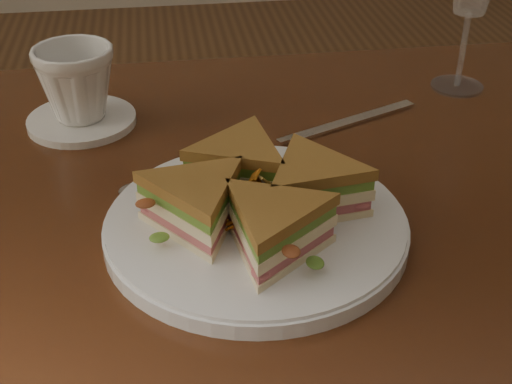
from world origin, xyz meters
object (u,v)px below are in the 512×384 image
Objects in this scene: plate at (256,227)px; spoon at (159,185)px; saucer at (82,120)px; coffee_cup at (76,83)px; table at (256,268)px; knife at (343,124)px; sandwich_wedges at (256,196)px.

plate is 1.78× the size of spoon.
saucer is 1.38× the size of coffee_cup.
knife reaches higher than table.
spoon is at bearing 162.87° from table.
spoon reaches higher than knife.
sandwich_wedges is 1.26× the size of knife.
coffee_cup is at bearing 134.12° from table.
coffee_cup is (-0.09, 0.17, 0.05)m from spoon.
coffee_cup is (-0.20, 0.20, 0.16)m from table.
plate is 0.33m from saucer.
knife is at bearing 56.32° from sandwich_wedges.
spoon is (-0.10, 0.03, 0.10)m from table.
saucer is (-0.20, 0.20, 0.10)m from table.
sandwich_wedges reaches higher than knife.
table is 0.13m from plate.
sandwich_wedges is at bearing -55.40° from saucer.
coffee_cup reaches higher than sandwich_wedges.
knife is 2.01× the size of coffee_cup.
coffee_cup is at bearing 0.00° from saucer.
saucer is at bearing 147.35° from knife.
table is 0.16m from sandwich_wedges.
saucer is 0.05m from coffee_cup.
spoon is at bearing -61.38° from saucer.
spoon and saucer have the same top height.
table is 11.90× the size of coffee_cup.
table is 0.30m from saucer.
plate is 0.04m from sandwich_wedges.
table is at bearing -155.40° from knife.
sandwich_wedges is 1.50× the size of spoon.
knife is at bearing -19.93° from coffee_cup.
sandwich_wedges is at bearing -72.43° from spoon.
sandwich_wedges is 0.33m from saucer.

